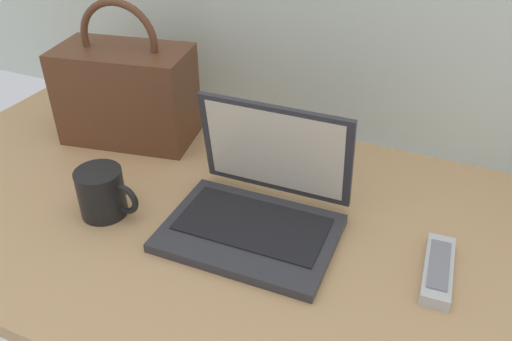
{
  "coord_description": "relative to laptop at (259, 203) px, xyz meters",
  "views": [
    {
      "loc": [
        0.32,
        -0.7,
        0.66
      ],
      "look_at": [
        0.01,
        0.0,
        0.15
      ],
      "focal_mm": 36.29,
      "sensor_mm": 36.0,
      "label": 1
    }
  ],
  "objects": [
    {
      "name": "handbag",
      "position": [
        -0.41,
        0.18,
        0.07
      ],
      "size": [
        0.32,
        0.21,
        0.33
      ],
      "color": "#59331E",
      "rests_on": "desk"
    },
    {
      "name": "remote_control_far",
      "position": [
        0.33,
        -0.0,
        -0.03
      ],
      "size": [
        0.06,
        0.16,
        0.02
      ],
      "color": "#B7B7B7",
      "rests_on": "desk"
    },
    {
      "name": "desk",
      "position": [
        -0.01,
        -0.0,
        -0.06
      ],
      "size": [
        1.6,
        0.76,
        0.03
      ],
      "color": "tan",
      "rests_on": "ground"
    },
    {
      "name": "remote_control_near",
      "position": [
        0.04,
        0.24,
        -0.03
      ],
      "size": [
        0.07,
        0.17,
        0.02
      ],
      "color": "black",
      "rests_on": "desk"
    },
    {
      "name": "coffee_mug",
      "position": [
        -0.28,
        -0.09,
        0.0
      ],
      "size": [
        0.13,
        0.09,
        0.1
      ],
      "color": "black",
      "rests_on": "desk"
    },
    {
      "name": "laptop",
      "position": [
        0.0,
        0.0,
        0.0
      ],
      "size": [
        0.31,
        0.26,
        0.22
      ],
      "color": "#2D2D33",
      "rests_on": "desk"
    }
  ]
}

